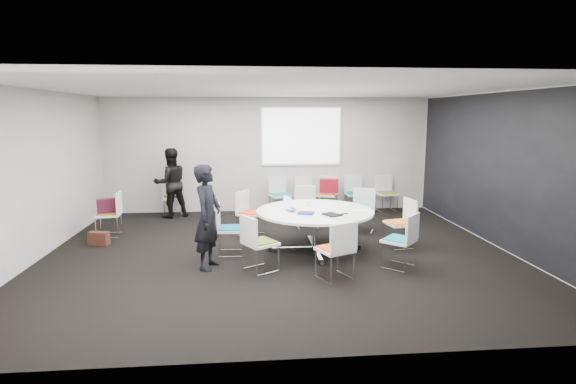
{
  "coord_description": "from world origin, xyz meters",
  "views": [
    {
      "loc": [
        -0.51,
        -7.56,
        2.39
      ],
      "look_at": [
        0.2,
        0.4,
        1.0
      ],
      "focal_mm": 28.0,
      "sensor_mm": 36.0,
      "label": 1
    }
  ],
  "objects": [
    {
      "name": "room_shell",
      "position": [
        0.09,
        0.0,
        1.4
      ],
      "size": [
        8.08,
        7.08,
        2.88
      ],
      "color": "black",
      "rests_on": "ground"
    },
    {
      "name": "conference_table",
      "position": [
        0.64,
        0.05,
        0.52
      ],
      "size": [
        2.05,
        2.05,
        0.73
      ],
      "color": "silver",
      "rests_on": "ground"
    },
    {
      "name": "projection_screen",
      "position": [
        0.8,
        3.46,
        1.85
      ],
      "size": [
        1.9,
        0.03,
        1.35
      ],
      "primitive_type": "cube",
      "color": "white",
      "rests_on": "room_shell"
    },
    {
      "name": "chair_ring_a",
      "position": [
        2.21,
        0.11,
        0.28
      ],
      "size": [
        0.52,
        0.53,
        0.88
      ],
      "rotation": [
        0.0,
        0.0,
        1.74
      ],
      "color": "silver",
      "rests_on": "ground"
    },
    {
      "name": "chair_ring_b",
      "position": [
        1.8,
        1.23,
        0.28
      ],
      "size": [
        0.6,
        0.59,
        0.88
      ],
      "rotation": [
        0.0,
        0.0,
        2.73
      ],
      "color": "silver",
      "rests_on": "ground"
    },
    {
      "name": "chair_ring_c",
      "position": [
        0.72,
        1.67,
        0.28
      ],
      "size": [
        0.51,
        0.5,
        0.88
      ],
      "rotation": [
        0.0,
        0.0,
        3.27
      ],
      "color": "silver",
      "rests_on": "ground"
    },
    {
      "name": "chair_ring_d",
      "position": [
        -0.48,
        1.17,
        0.28
      ],
      "size": [
        0.63,
        0.63,
        0.88
      ],
      "rotation": [
        0.0,
        0.0,
        4.13
      ],
      "color": "silver",
      "rests_on": "ground"
    },
    {
      "name": "chair_ring_e",
      "position": [
        -0.84,
        -0.04,
        0.28
      ],
      "size": [
        0.46,
        0.47,
        0.88
      ],
      "rotation": [
        0.0,
        0.0,
        4.69
      ],
      "color": "silver",
      "rests_on": "ground"
    },
    {
      "name": "chair_ring_f",
      "position": [
        -0.35,
        -0.93,
        0.28
      ],
      "size": [
        0.62,
        0.63,
        0.88
      ],
      "rotation": [
        0.0,
        0.0,
        5.26
      ],
      "color": "silver",
      "rests_on": "ground"
    },
    {
      "name": "chair_ring_g",
      "position": [
        0.74,
        -1.37,
        0.28
      ],
      "size": [
        0.6,
        0.6,
        0.88
      ],
      "rotation": [
        0.0,
        0.0,
        6.71
      ],
      "color": "silver",
      "rests_on": "ground"
    },
    {
      "name": "chair_ring_h",
      "position": [
        1.83,
        -0.98,
        0.28
      ],
      "size": [
        0.64,
        0.64,
        0.88
      ],
      "rotation": [
        0.0,
        0.0,
        7.11
      ],
      "color": "silver",
      "rests_on": "ground"
    },
    {
      "name": "chair_back_a",
      "position": [
        0.25,
        3.13,
        0.28
      ],
      "size": [
        0.56,
        0.55,
        0.88
      ],
      "rotation": [
        0.0,
        0.0,
        3.4
      ],
      "color": "silver",
      "rests_on": "ground"
    },
    {
      "name": "chair_back_b",
      "position": [
        0.89,
        3.17,
        0.28
      ],
      "size": [
        0.55,
        0.54,
        0.88
      ],
      "rotation": [
        0.0,
        0.0,
        3.37
      ],
      "color": "silver",
      "rests_on": "ground"
    },
    {
      "name": "chair_back_c",
      "position": [
        1.42,
        3.15,
        0.28
      ],
      "size": [
        0.6,
        0.6,
        0.88
      ],
      "rotation": [
        0.0,
        0.0,
        2.73
      ],
      "color": "silver",
      "rests_on": "ground"
    },
    {
      "name": "chair_back_d",
      "position": [
        2.11,
        3.16,
        0.28
      ],
      "size": [
        0.49,
        0.48,
        0.88
      ],
      "rotation": [
        0.0,
        0.0,
        3.2
      ],
      "color": "silver",
      "rests_on": "ground"
    },
    {
      "name": "chair_back_e",
      "position": [
        2.91,
        3.17,
        0.28
      ],
      "size": [
        0.51,
        0.5,
        0.88
      ],
      "rotation": [
        0.0,
        0.0,
        3.27
      ],
      "color": "silver",
      "rests_on": "ground"
    },
    {
      "name": "chair_spare_left",
      "position": [
        -3.25,
        1.34,
        0.28
      ],
      "size": [
        0.48,
        0.49,
        0.88
      ],
      "rotation": [
        0.0,
        0.0,
        1.65
      ],
      "color": "silver",
      "rests_on": "ground"
    },
    {
      "name": "chair_person_back",
      "position": [
        -2.32,
        3.13,
        0.28
      ],
      "size": [
        0.54,
        0.53,
        0.88
      ],
      "rotation": [
        0.0,
        0.0,
        3.33
      ],
      "color": "silver",
      "rests_on": "ground"
    },
    {
      "name": "person_main",
      "position": [
        -1.15,
        -0.69,
        0.82
      ],
      "size": [
        0.55,
        0.68,
        1.64
      ],
      "primitive_type": "imported",
      "rotation": [
        0.0,
        0.0,
        1.28
      ],
      "color": "black",
      "rests_on": "ground"
    },
    {
      "name": "person_back",
      "position": [
        -2.32,
        2.96,
        0.81
      ],
      "size": [
        0.97,
        0.88,
        1.62
      ],
      "primitive_type": "imported",
      "rotation": [
        0.0,
        0.0,
        3.55
      ],
      "color": "black",
      "rests_on": "ground"
    },
    {
      "name": "laptop",
      "position": [
        0.27,
        0.1,
        0.74
      ],
      "size": [
        0.27,
        0.37,
        0.03
      ],
      "primitive_type": "imported",
      "rotation": [
        0.0,
        0.0,
        1.72
      ],
      "color": "#333338",
      "rests_on": "conference_table"
    },
    {
      "name": "laptop_lid",
      "position": [
        0.16,
        0.09,
        0.86
      ],
      "size": [
        0.11,
        0.29,
        0.22
      ],
      "primitive_type": "cube",
      "rotation": [
        0.0,
        0.0,
        1.9
      ],
      "color": "silver",
      "rests_on": "conference_table"
    },
    {
      "name": "notebook_black",
      "position": [
        0.87,
        -0.37,
        0.74
      ],
      "size": [
        0.33,
        0.37,
        0.02
      ],
      "primitive_type": "cube",
      "rotation": [
        0.0,
        0.0,
        0.47
      ],
      "color": "black",
      "rests_on": "conference_table"
    },
    {
      "name": "tablet_folio",
      "position": [
        0.45,
        -0.22,
        0.74
      ],
      "size": [
        0.31,
        0.28,
        0.03
      ],
      "primitive_type": "cube",
      "rotation": [
        0.0,
        0.0,
        -0.37
      ],
      "color": "navy",
      "rests_on": "conference_table"
    },
    {
      "name": "papers_right",
      "position": [
        1.19,
        0.41,
        0.73
      ],
      "size": [
        0.32,
        0.24,
        0.0
      ],
      "primitive_type": "cube",
      "rotation": [
        0.0,
        0.0,
        0.09
      ],
      "color": "white",
      "rests_on": "conference_table"
    },
    {
      "name": "papers_front",
      "position": [
        1.44,
        -0.04,
        0.73
      ],
      "size": [
        0.35,
        0.3,
        0.0
      ],
      "primitive_type": "cube",
      "rotation": [
        0.0,
        0.0,
        -0.33
      ],
      "color": "white",
      "rests_on": "conference_table"
    },
    {
      "name": "cup",
      "position": [
        0.58,
        0.43,
        0.78
      ],
      "size": [
        0.08,
        0.08,
        0.09
      ],
      "primitive_type": "cylinder",
      "color": "white",
      "rests_on": "conference_table"
    },
    {
      "name": "phone",
      "position": [
        1.09,
        -0.3,
        0.73
      ],
      "size": [
        0.16,
        0.12,
        0.01
      ],
      "primitive_type": "cube",
      "rotation": [
        0.0,
        0.0,
        0.42
      ],
      "color": "black",
      "rests_on": "conference_table"
    },
    {
      "name": "maroon_bag",
      "position": [
        -3.27,
        1.34,
        0.62
      ],
      "size": [
        0.42,
        0.28,
        0.28
      ],
      "primitive_type": "cube",
      "rotation": [
        0.0,
        0.0,
        0.39
      ],
      "color": "#441225",
      "rests_on": "chair_spare_left"
    },
    {
      "name": "brown_bag",
      "position": [
        -3.29,
        0.76,
        0.12
      ],
      "size": [
        0.39,
        0.24,
        0.24
      ],
      "primitive_type": "cube",
      "rotation": [
        0.0,
        0.0,
        -0.24
      ],
      "color": "#3F1E14",
      "rests_on": "ground"
    },
    {
      "name": "red_jacket",
      "position": [
        1.41,
        2.93,
        0.7
      ],
      "size": [
        0.47,
        0.26,
        0.36
      ],
      "primitive_type": "cube",
      "rotation": [
        0.17,
        0.0,
        -0.25
      ],
      "color": "#AF1523",
      "rests_on": "chair_back_c"
    }
  ]
}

